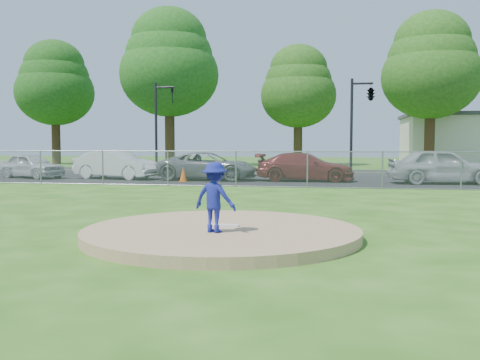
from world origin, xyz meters
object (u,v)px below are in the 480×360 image
object	(u,v)px
parked_car_silver	(31,166)
tree_far_left	(55,83)
tree_left	(169,62)
pitcher	(215,197)
tree_right	(431,65)
tree_center	(298,86)
parked_car_darkred	(305,167)
traffic_cone	(183,174)
parked_car_gray	(208,166)
traffic_signal_center	(369,95)
parked_car_pearl	(442,166)
traffic_signal_left	(160,119)
parked_car_white	(116,165)

from	to	relation	value
parked_car_silver	tree_far_left	bearing A→B (deg)	44.54
tree_left	pitcher	xyz separation A→B (m)	(10.99, -31.52, -7.39)
tree_right	pitcher	bearing A→B (deg)	-105.49
tree_left	tree_center	distance (m)	10.59
tree_far_left	parked_car_darkred	distance (m)	29.18
traffic_cone	parked_car_darkred	bearing A→B (deg)	14.95
tree_far_left	tree_left	xyz separation A→B (m)	(11.00, -2.00, 1.18)
tree_center	parked_car_gray	world-z (taller)	tree_center
pitcher	traffic_signal_center	bearing A→B (deg)	-81.96
tree_left	parked_car_darkred	distance (m)	20.62
parked_car_darkred	parked_car_pearl	world-z (taller)	parked_car_pearl
tree_right	parked_car_darkred	bearing A→B (deg)	-117.16
tree_far_left	parked_car_silver	xyz separation A→B (m)	(8.39, -17.50, -6.40)
tree_left	pitcher	world-z (taller)	tree_left
pitcher	traffic_signal_left	bearing A→B (deg)	-50.70
traffic_cone	parked_car_darkred	xyz separation A→B (m)	(5.66, 1.51, 0.33)
tree_right	parked_car_pearl	xyz separation A→B (m)	(-2.14, -16.76, -6.84)
tree_center	parked_car_white	bearing A→B (deg)	-113.52
tree_center	parked_car_white	size ratio (longest dim) A/B	2.21
tree_left	parked_car_silver	size ratio (longest dim) A/B	3.29
parked_car_white	parked_car_gray	size ratio (longest dim) A/B	0.90
pitcher	parked_car_darkred	xyz separation A→B (m)	(0.69, 16.30, -0.16)
tree_center	pitcher	bearing A→B (deg)	-88.36
tree_far_left	traffic_cone	xyz separation A→B (m)	(17.02, -18.73, -6.70)
pitcher	parked_car_pearl	xyz separation A→B (m)	(6.87, 15.76, -0.04)
tree_right	parked_car_darkred	xyz separation A→B (m)	(-8.32, -16.22, -6.96)
parked_car_darkred	parked_car_pearl	bearing A→B (deg)	-94.53
traffic_cone	parked_car_gray	world-z (taller)	parked_car_gray
tree_far_left	pitcher	distance (m)	40.56
traffic_signal_left	traffic_cone	size ratio (longest dim) A/B	7.92
parked_car_silver	parked_car_gray	xyz separation A→B (m)	(9.51, 0.18, 0.04)
parked_car_white	tree_left	bearing A→B (deg)	20.16
traffic_cone	tree_left	bearing A→B (deg)	109.79
traffic_signal_center	parked_car_darkred	xyz separation A→B (m)	(-3.29, -6.22, -3.92)
pitcher	parked_car_pearl	world-z (taller)	parked_car_pearl
tree_left	tree_right	world-z (taller)	tree_left
traffic_cone	tree_center	bearing A→B (deg)	78.60
tree_left	traffic_cone	world-z (taller)	tree_left
tree_center	parked_car_darkred	world-z (taller)	tree_center
traffic_signal_left	parked_car_gray	distance (m)	8.29
tree_right	parked_car_pearl	distance (m)	18.23
parked_car_silver	traffic_signal_left	bearing A→B (deg)	-17.77
traffic_cone	parked_car_silver	xyz separation A→B (m)	(-8.63, 1.23, 0.30)
tree_far_left	parked_car_gray	bearing A→B (deg)	-44.06
tree_far_left	tree_right	bearing A→B (deg)	-1.85
tree_right	parked_car_white	world-z (taller)	tree_right
parked_car_pearl	tree_right	bearing A→B (deg)	-12.04
traffic_signal_left	traffic_signal_center	distance (m)	12.79
traffic_cone	parked_car_white	world-z (taller)	parked_car_white
tree_far_left	pitcher	xyz separation A→B (m)	(21.99, -33.52, -6.21)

